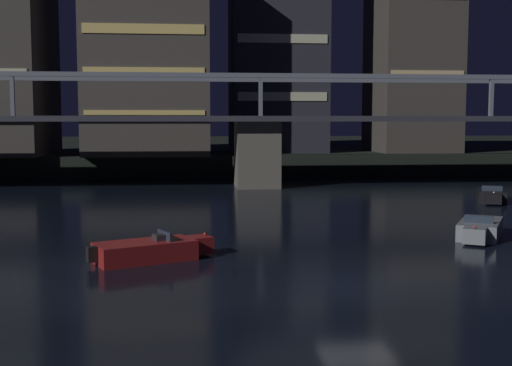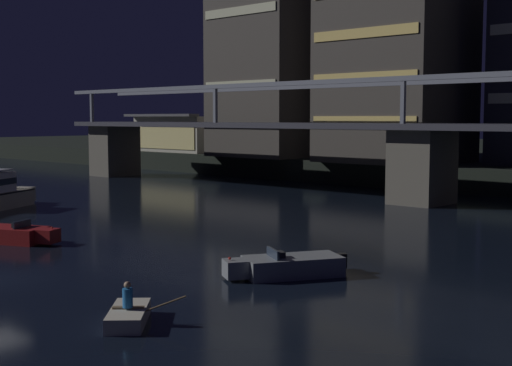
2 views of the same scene
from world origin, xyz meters
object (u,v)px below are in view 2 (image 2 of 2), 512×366
river_bridge (423,145)px  tower_west_tall (396,57)px  waterfront_pavilion (182,134)px  speedboat_mid_left (12,234)px  speedboat_near_center (288,266)px  dinghy_with_paddler (128,315)px

river_bridge → tower_west_tall: tower_west_tall is taller
waterfront_pavilion → speedboat_mid_left: size_ratio=2.47×
river_bridge → speedboat_near_center: river_bridge is taller
river_bridge → speedboat_near_center: size_ratio=17.02×
river_bridge → waterfront_pavilion: bearing=163.7°
river_bridge → waterfront_pavilion: size_ratio=6.67×
tower_west_tall → speedboat_mid_left: (2.47, -41.03, -11.76)m
waterfront_pavilion → speedboat_mid_left: (33.34, -40.94, -4.02)m
tower_west_tall → dinghy_with_paddler: bearing=-67.9°
waterfront_pavilion → dinghy_with_paddler: size_ratio=4.73×
speedboat_mid_left → dinghy_with_paddler: size_ratio=1.91×
tower_west_tall → dinghy_with_paddler: (18.58, -45.75, -11.90)m
speedboat_near_center → speedboat_mid_left: bearing=-166.6°
waterfront_pavilion → speedboat_mid_left: bearing=-50.8°
speedboat_mid_left → dinghy_with_paddler: bearing=-16.4°
waterfront_pavilion → speedboat_near_center: bearing=-37.3°
river_bridge → speedboat_mid_left: 30.19m
waterfront_pavilion → dinghy_with_paddler: 67.44m
tower_west_tall → dinghy_with_paddler: size_ratio=7.72×
tower_west_tall → speedboat_mid_left: bearing=-86.6°
river_bridge → speedboat_near_center: (8.22, -25.33, -4.00)m
river_bridge → speedboat_mid_left: size_ratio=16.49×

